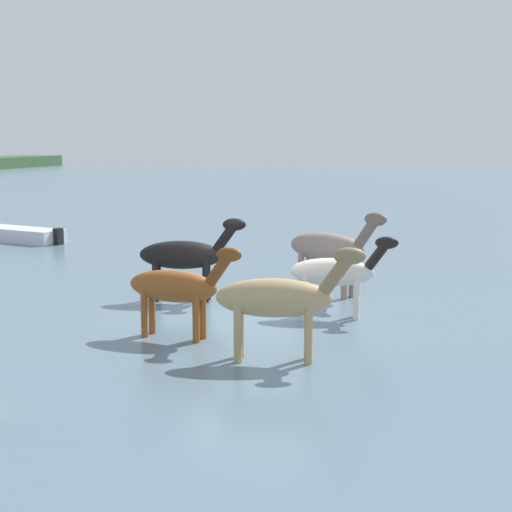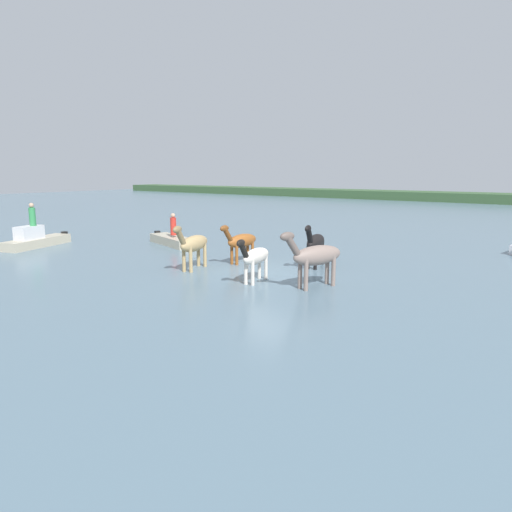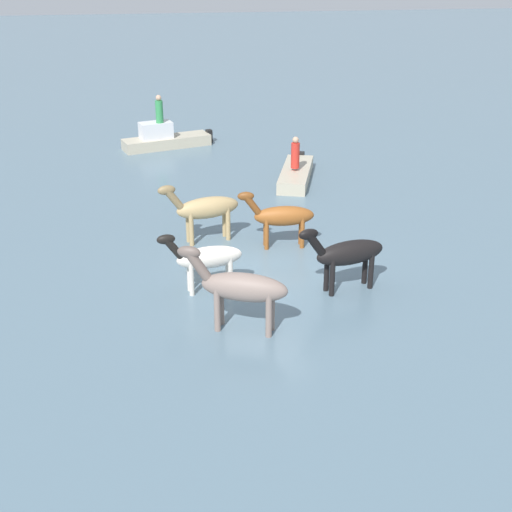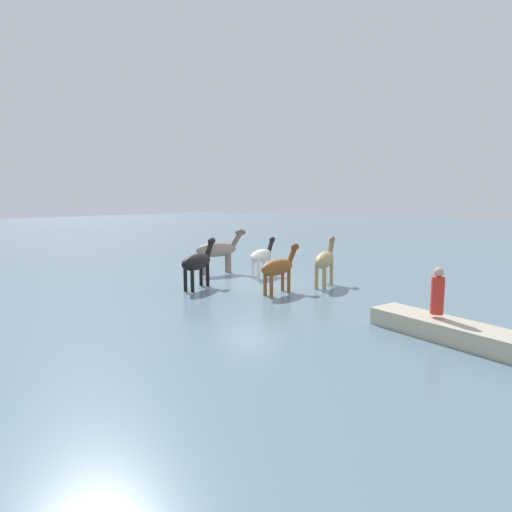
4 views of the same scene
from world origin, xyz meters
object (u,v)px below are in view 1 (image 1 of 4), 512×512
(horse_dark_mare, at_px, (279,298))
(horse_gray_outer, at_px, (336,272))
(horse_mid_herd, at_px, (177,287))
(horse_lead, at_px, (330,248))
(boat_skiff_near, at_px, (15,236))
(horse_pinto_flank, at_px, (185,255))

(horse_dark_mare, xyz_separation_m, horse_gray_outer, (3.29, -0.24, -0.12))
(horse_mid_herd, distance_m, horse_lead, 4.98)
(horse_dark_mare, relative_size, boat_skiff_near, 0.58)
(horse_pinto_flank, height_order, boat_skiff_near, horse_pinto_flank)
(horse_lead, bearing_deg, boat_skiff_near, 177.79)
(horse_lead, bearing_deg, horse_gray_outer, -52.64)
(boat_skiff_near, bearing_deg, horse_lead, 166.82)
(boat_skiff_near, bearing_deg, horse_mid_herd, 147.33)
(horse_mid_herd, relative_size, horse_dark_mare, 0.91)
(horse_pinto_flank, bearing_deg, horse_gray_outer, -21.26)
(horse_mid_herd, xyz_separation_m, horse_pinto_flank, (3.02, 1.15, 0.07))
(horse_gray_outer, bearing_deg, horse_pinto_flank, 164.43)
(horse_lead, distance_m, horse_pinto_flank, 3.39)
(horse_lead, xyz_separation_m, horse_dark_mare, (-5.40, -0.36, -0.06))
(horse_mid_herd, bearing_deg, boat_skiff_near, 139.91)
(horse_gray_outer, xyz_separation_m, boat_skiff_near, (7.66, 13.33, -0.78))
(horse_dark_mare, distance_m, boat_skiff_near, 17.09)
(horse_mid_herd, relative_size, horse_lead, 0.88)
(horse_lead, bearing_deg, horse_pinto_flank, -130.16)
(horse_dark_mare, distance_m, horse_pinto_flank, 5.05)
(horse_dark_mare, distance_m, horse_gray_outer, 3.30)
(horse_pinto_flank, relative_size, boat_skiff_near, 0.57)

